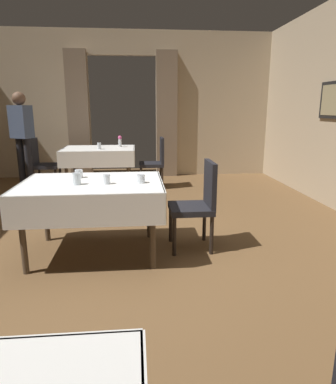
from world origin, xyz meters
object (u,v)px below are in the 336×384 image
Objects in this scene: glass_mid_b at (77,179)px; flower_vase_far at (120,141)px; chair_far_right at (156,160)px; dining_table_mid at (92,191)px; glass_mid_c at (107,179)px; chair_far_left at (42,162)px; person_waiter_by_doorway at (22,134)px; dining_table_far at (99,153)px; chair_mid_right at (198,201)px; glass_mid_d at (141,179)px; glass_far_b at (99,146)px; glass_mid_a at (79,174)px.

glass_mid_b is 0.55× the size of flower_vase_far.
chair_far_right is at bearing 73.31° from glass_mid_b.
dining_table_mid is 15.16× the size of glass_mid_c.
person_waiter_by_doorway is at bearing -146.04° from chair_far_left.
chair_mid_right reaches higher than dining_table_far.
glass_mid_b is at bearing -172.20° from chair_mid_right.
glass_mid_c is (0.15, -0.11, 0.14)m from dining_table_mid.
chair_far_left is 3.39m from glass_mid_c.
chair_far_left is 11.41× the size of glass_mid_d.
chair_far_right is 3.22m from glass_mid_b.
glass_far_b is (-0.68, 2.85, 0.02)m from glass_mid_d.
dining_table_mid is 1.07× the size of dining_table_far.
chair_far_right is 10.17× the size of glass_mid_c.
chair_mid_right is at bearing -64.69° from glass_far_b.
person_waiter_by_doorway reaches higher than chair_far_right.
glass_far_b is (-0.35, -0.33, -0.05)m from flower_vase_far.
glass_mid_a is at bearing 125.34° from dining_table_mid.
dining_table_mid is 3.22m from chair_far_left.
chair_far_left is 0.54× the size of person_waiter_by_doorway.
person_waiter_by_doorway reaches higher than chair_far_left.
chair_far_left is 8.01× the size of glass_far_b.
chair_far_right reaches higher than glass_mid_a.
glass_mid_d is at bearing -95.92° from chair_far_right.
glass_mid_a is at bearing -109.24° from chair_far_right.
dining_table_far is 11.10× the size of glass_far_b.
chair_far_left is (-2.34, 2.91, 0.00)m from chair_mid_right.
dining_table_far is at bearing 91.58° from glass_mid_a.
glass_far_b is (-0.08, 2.87, 0.00)m from glass_mid_b.
glass_far_b is (-1.00, -0.20, 0.29)m from chair_far_right.
dining_table_mid is 0.23m from glass_mid_b.
flower_vase_far reaches higher than glass_mid_d.
glass_mid_a is 0.34m from glass_mid_b.
chair_mid_right is at bearing 2.65° from dining_table_mid.
chair_mid_right is 4.47× the size of flower_vase_far.
dining_table_far is 2.74m from glass_mid_a.
glass_mid_c reaches higher than dining_table_mid.
glass_mid_a is at bearing -96.01° from flower_vase_far.
glass_far_b is (-0.05, 2.54, 0.02)m from glass_mid_a.
glass_mid_b is 2.87m from glass_far_b.
glass_far_b is at bearing 103.50° from glass_mid_d.
flower_vase_far reaches higher than glass_mid_b.
chair_far_left is 2.06m from chair_far_right.
chair_far_right is 3.08m from glass_mid_d.
glass_mid_a is at bearing 153.83° from glass_mid_d.
chair_far_right is 8.16× the size of glass_mid_b.
glass_mid_c is at bearing -101.84° from chair_far_right.
chair_far_left is (-1.03, -0.00, -0.14)m from dining_table_far.
glass_mid_b is at bearing -84.28° from glass_mid_a.
dining_table_mid is at bearing 144.95° from glass_mid_c.
dining_table_mid is 0.30m from glass_mid_a.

